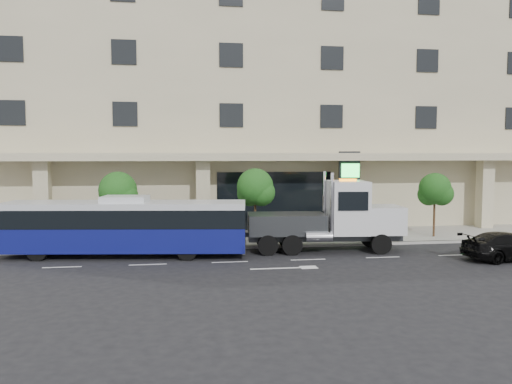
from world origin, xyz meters
The scene contains 11 objects.
ground centered at (0.00, 0.00, 0.00)m, with size 120.00×120.00×0.00m, color black.
sidewalk centered at (0.00, 5.00, 0.07)m, with size 120.00×6.00×0.15m, color gray.
curb centered at (0.00, 2.00, 0.07)m, with size 120.00×0.30×0.15m, color gray.
convention_center centered at (0.00, 15.42, 9.97)m, with size 60.00×17.60×20.00m.
tree_left centered at (-9.97, 3.59, 3.11)m, with size 2.27×2.20×4.22m.
tree_mid centered at (-1.97, 3.59, 3.26)m, with size 2.28×2.20×4.38m.
tree_right centered at (9.53, 3.59, 3.04)m, with size 2.10×2.00×4.04m.
city_bus centered at (-9.28, 0.73, 1.62)m, with size 12.81×4.23×3.19m.
tow_truck centered at (1.88, 0.57, 1.81)m, with size 9.69×3.11×4.39m.
black_sedan centered at (10.09, -2.98, 0.71)m, with size 1.99×4.89×1.42m, color black.
signage_pylon centered at (4.66, 5.96, 2.90)m, with size 1.41×0.70×5.41m.
Camera 1 is at (-6.20, -25.91, 5.34)m, focal length 35.00 mm.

